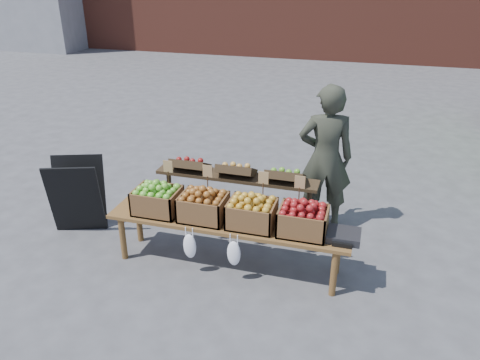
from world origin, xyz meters
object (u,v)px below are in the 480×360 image
(crate_red_apples, at_px, (252,214))
(crate_golden_apples, at_px, (157,201))
(chalkboard_sign, at_px, (77,195))
(crate_russet_pears, at_px, (203,207))
(crate_green_apples, at_px, (303,221))
(weighing_scale, at_px, (344,235))
(back_table, at_px, (236,196))
(display_bench, at_px, (228,244))
(vendor, at_px, (325,158))

(crate_red_apples, bearing_deg, crate_golden_apples, 180.00)
(chalkboard_sign, distance_m, crate_golden_apples, 1.28)
(crate_russet_pears, height_order, crate_green_apples, same)
(weighing_scale, bearing_deg, crate_golden_apples, 180.00)
(chalkboard_sign, height_order, crate_golden_apples, chalkboard_sign)
(back_table, bearing_deg, display_bench, -81.29)
(chalkboard_sign, xyz_separation_m, crate_red_apples, (2.33, -0.24, 0.23))
(crate_green_apples, distance_m, weighing_scale, 0.44)
(vendor, distance_m, display_bench, 1.65)
(chalkboard_sign, relative_size, crate_russet_pears, 1.94)
(back_table, xyz_separation_m, crate_russet_pears, (-0.16, -0.72, 0.19))
(chalkboard_sign, bearing_deg, crate_red_apples, -25.65)
(crate_golden_apples, xyz_separation_m, crate_russet_pears, (0.55, 0.00, 0.00))
(crate_russet_pears, bearing_deg, display_bench, 0.00)
(chalkboard_sign, distance_m, crate_russet_pears, 1.81)
(display_bench, bearing_deg, back_table, 98.71)
(crate_golden_apples, relative_size, weighing_scale, 1.47)
(display_bench, bearing_deg, weighing_scale, 0.00)
(back_table, relative_size, crate_green_apples, 4.20)
(display_bench, bearing_deg, crate_green_apples, 0.00)
(crate_green_apples, bearing_deg, back_table, 142.41)
(crate_russet_pears, bearing_deg, crate_red_apples, 0.00)
(crate_russet_pears, xyz_separation_m, crate_green_apples, (1.10, 0.00, 0.00))
(vendor, bearing_deg, back_table, 13.70)
(vendor, height_order, back_table, vendor)
(crate_red_apples, distance_m, crate_green_apples, 0.55)
(vendor, relative_size, weighing_scale, 5.52)
(display_bench, xyz_separation_m, crate_red_apples, (0.28, 0.00, 0.42))
(display_bench, distance_m, weighing_scale, 1.29)
(back_table, xyz_separation_m, crate_green_apples, (0.94, -0.72, 0.19))
(back_table, height_order, crate_golden_apples, back_table)
(chalkboard_sign, xyz_separation_m, display_bench, (2.06, -0.24, -0.20))
(vendor, relative_size, crate_golden_apples, 3.75)
(vendor, xyz_separation_m, weighing_scale, (0.36, -1.23, -0.33))
(crate_golden_apples, bearing_deg, chalkboard_sign, 168.82)
(vendor, distance_m, weighing_scale, 1.32)
(vendor, bearing_deg, crate_golden_apples, 22.46)
(crate_golden_apples, relative_size, crate_green_apples, 1.00)
(display_bench, xyz_separation_m, crate_russet_pears, (-0.27, 0.00, 0.42))
(back_table, relative_size, crate_russet_pears, 4.20)
(crate_green_apples, bearing_deg, chalkboard_sign, 175.17)
(weighing_scale, bearing_deg, display_bench, 180.00)
(crate_golden_apples, height_order, crate_green_apples, same)
(display_bench, distance_m, crate_red_apples, 0.51)
(crate_golden_apples, height_order, weighing_scale, crate_golden_apples)
(crate_golden_apples, xyz_separation_m, crate_green_apples, (1.65, 0.00, 0.00))
(back_table, xyz_separation_m, weighing_scale, (1.36, -0.72, 0.09))
(chalkboard_sign, distance_m, back_table, 2.01)
(weighing_scale, bearing_deg, chalkboard_sign, 175.79)
(chalkboard_sign, height_order, back_table, back_table)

